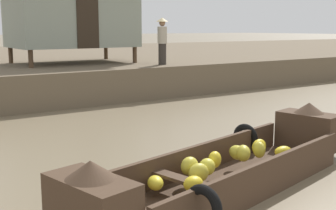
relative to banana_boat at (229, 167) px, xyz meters
name	(u,v)px	position (x,y,z in m)	size (l,w,h in m)	color
ground_plane	(57,133)	(-0.89, 4.88, -0.34)	(300.00, 300.00, 0.00)	#7A6B51
banana_boat	(229,167)	(0.00, 0.00, 0.00)	(5.76, 2.62, 1.01)	#473323
stilt_house_right	(71,12)	(2.04, 11.04, 2.63)	(5.03, 3.34, 3.70)	#4C3826
vendor_person	(162,39)	(4.40, 8.52, 1.68)	(0.44, 0.44, 1.66)	#332D28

